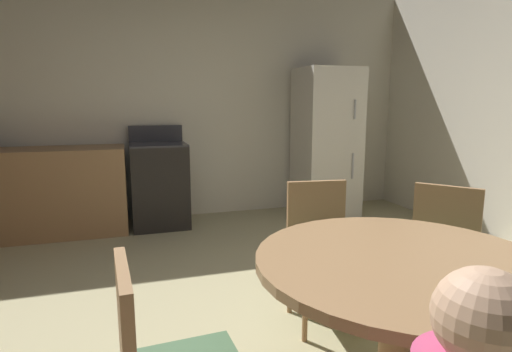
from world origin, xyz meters
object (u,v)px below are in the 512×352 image
refrigerator (326,142)px  chair_north (321,243)px  oven_range (159,184)px  dining_table (399,295)px  chair_northeast (441,251)px

refrigerator → chair_north: bearing=-117.2°
oven_range → refrigerator: (2.00, -0.05, 0.41)m
chair_north → oven_range: bearing=-154.4°
oven_range → dining_table: bearing=-78.2°
dining_table → chair_northeast: 0.93m
chair_north → chair_northeast: same height
oven_range → refrigerator: refrigerator is taller
refrigerator → dining_table: bearing=-111.9°
oven_range → dining_table: (0.69, -3.30, 0.13)m
oven_range → chair_north: 2.51m
oven_range → dining_table: size_ratio=0.96×
oven_range → chair_northeast: (1.41, -2.72, 0.03)m
chair_northeast → chair_north: bearing=-68.1°
oven_range → chair_northeast: bearing=-62.6°
oven_range → chair_north: bearing=-71.4°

